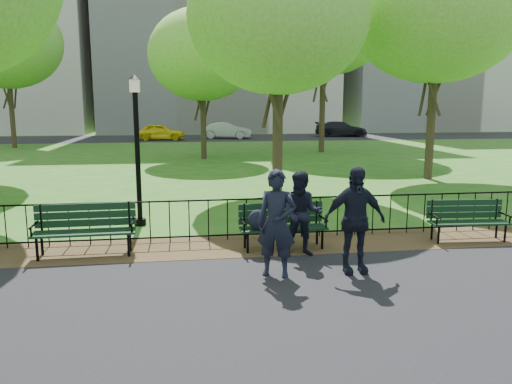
{
  "coord_description": "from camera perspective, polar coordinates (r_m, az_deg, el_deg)",
  "views": [
    {
      "loc": [
        -1.88,
        -8.2,
        2.84
      ],
      "look_at": [
        -0.47,
        1.5,
        1.12
      ],
      "focal_mm": 35.0,
      "sensor_mm": 36.0,
      "label": 1
    }
  ],
  "objects": [
    {
      "name": "person_left",
      "position": [
        8.24,
        2.37,
        -3.6
      ],
      "size": [
        0.76,
        0.63,
        1.79
      ],
      "primitive_type": "imported",
      "rotation": [
        0.0,
        0.0,
        -0.37
      ],
      "color": "black",
      "rests_on": "asphalt_path"
    },
    {
      "name": "park_bench_main",
      "position": [
        9.82,
        1.99,
        -3.27
      ],
      "size": [
        1.74,
        0.59,
        0.98
      ],
      "rotation": [
        0.0,
        0.0,
        0.04
      ],
      "color": "black",
      "rests_on": "ground"
    },
    {
      "name": "tree_far_c",
      "position": [
        26.61,
        -6.17,
        15.33
      ],
      "size": [
        5.53,
        5.53,
        7.71
      ],
      "color": "#2D2116",
      "rests_on": "ground"
    },
    {
      "name": "tree_mid_e",
      "position": [
        20.61,
        20.09,
        19.4
      ],
      "size": [
        6.64,
        6.64,
        9.25
      ],
      "color": "#2D2116",
      "rests_on": "ground"
    },
    {
      "name": "tree_far_e",
      "position": [
        30.86,
        7.82,
        19.44
      ],
      "size": [
        8.23,
        8.23,
        11.47
      ],
      "color": "#2D2116",
      "rests_on": "ground"
    },
    {
      "name": "far_street",
      "position": [
        43.33,
        -5.84,
        6.16
      ],
      "size": [
        70.0,
        9.0,
        0.01
      ],
      "primitive_type": "cube",
      "color": "black",
      "rests_on": "ground"
    },
    {
      "name": "asphalt_path",
      "position": [
        5.88,
        12.16,
        -19.07
      ],
      "size": [
        60.0,
        9.2,
        0.01
      ],
      "primitive_type": "cube",
      "color": "black",
      "rests_on": "ground"
    },
    {
      "name": "park_bench_left_a",
      "position": [
        10.0,
        -18.97,
        -3.48
      ],
      "size": [
        1.89,
        0.64,
        1.06
      ],
      "rotation": [
        0.0,
        0.0,
        0.03
      ],
      "color": "black",
      "rests_on": "ground"
    },
    {
      "name": "dirt_strip",
      "position": [
        10.27,
        2.59,
        -6.0
      ],
      "size": [
        60.0,
        1.6,
        0.01
      ],
      "primitive_type": "cube",
      "color": "#3C2918",
      "rests_on": "ground"
    },
    {
      "name": "person_mid",
      "position": [
        9.4,
        5.27,
        -2.49
      ],
      "size": [
        0.87,
        0.62,
        1.61
      ],
      "primitive_type": "imported",
      "rotation": [
        0.0,
        0.0,
        -0.29
      ],
      "color": "black",
      "rests_on": "asphalt_path"
    },
    {
      "name": "lamppost",
      "position": [
        11.94,
        -13.43,
        5.27
      ],
      "size": [
        0.32,
        0.32,
        3.52
      ],
      "color": "black",
      "rests_on": "ground"
    },
    {
      "name": "park_bench_right_a",
      "position": [
        11.38,
        22.97,
        -2.53
      ],
      "size": [
        1.67,
        0.62,
        0.93
      ],
      "rotation": [
        0.0,
        0.0,
        -0.07
      ],
      "color": "black",
      "rests_on": "ground"
    },
    {
      "name": "person_right",
      "position": [
        8.57,
        11.18,
        -3.15
      ],
      "size": [
        1.07,
        0.45,
        1.82
      ],
      "primitive_type": "imported",
      "rotation": [
        0.0,
        0.0,
        0.01
      ],
      "color": "black",
      "rests_on": "asphalt_path"
    },
    {
      "name": "iron_fence",
      "position": [
        10.63,
        2.1,
        -2.75
      ],
      "size": [
        24.06,
        0.06,
        1.0
      ],
      "color": "black",
      "rests_on": "ground"
    },
    {
      "name": "ground",
      "position": [
        8.88,
        4.44,
        -8.71
      ],
      "size": [
        120.0,
        120.0,
        0.0
      ],
      "primitive_type": "plane",
      "color": "#225F19"
    },
    {
      "name": "sedan_dark",
      "position": [
        45.6,
        9.68,
        7.12
      ],
      "size": [
        4.92,
        2.79,
        1.34
      ],
      "primitive_type": "imported",
      "rotation": [
        0.0,
        0.0,
        1.36
      ],
      "color": "black",
      "rests_on": "far_street"
    },
    {
      "name": "taxi",
      "position": [
        41.14,
        -10.91,
        6.78
      ],
      "size": [
        4.0,
        1.78,
        1.33
      ],
      "primitive_type": "imported",
      "rotation": [
        0.0,
        0.0,
        1.52
      ],
      "color": "yellow",
      "rests_on": "far_street"
    },
    {
      "name": "sedan_silver",
      "position": [
        42.26,
        -3.38,
        7.04
      ],
      "size": [
        4.36,
        2.24,
        1.37
      ],
      "primitive_type": "imported",
      "rotation": [
        0.0,
        0.0,
        1.37
      ],
      "color": "#A8ABB0",
      "rests_on": "far_street"
    },
    {
      "name": "tree_near_e",
      "position": [
        16.63,
        2.58,
        19.41
      ],
      "size": [
        5.76,
        5.76,
        8.03
      ],
      "color": "#2D2116",
      "rests_on": "ground"
    },
    {
      "name": "apartment_east",
      "position": [
        63.4,
        18.8,
        17.76
      ],
      "size": [
        20.0,
        15.0,
        24.0
      ],
      "primitive_type": "cube",
      "color": "beige",
      "rests_on": "ground"
    },
    {
      "name": "tree_far_w",
      "position": [
        37.23,
        -26.67,
        15.1
      ],
      "size": [
        7.06,
        7.06,
        9.84
      ],
      "color": "#2D2116",
      "rests_on": "ground"
    }
  ]
}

